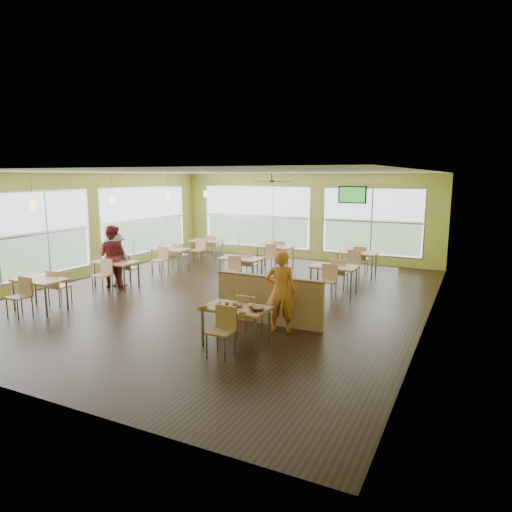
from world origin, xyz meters
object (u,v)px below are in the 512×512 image
main_table (236,313)px  man_plaid (281,291)px  half_wall_divider (269,300)px  food_basket (258,309)px

main_table → man_plaid: bearing=69.8°
half_wall_divider → man_plaid: size_ratio=1.43×
half_wall_divider → food_basket: 1.56m
main_table → man_plaid: man_plaid is taller
main_table → half_wall_divider: size_ratio=0.63×
main_table → food_basket: 0.48m
man_plaid → food_basket: man_plaid is taller
man_plaid → food_basket: size_ratio=6.53×
food_basket → main_table: bearing=177.8°
half_wall_divider → man_plaid: bearing=-39.3°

